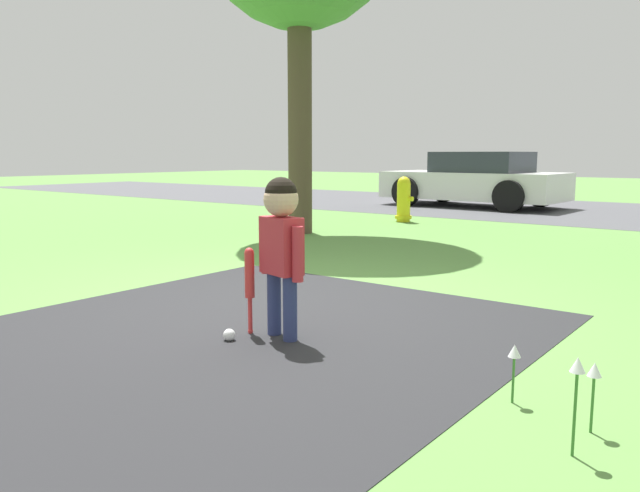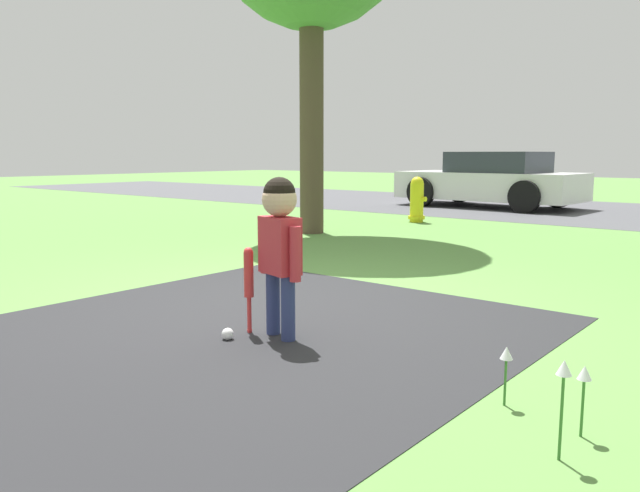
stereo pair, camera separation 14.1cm
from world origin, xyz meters
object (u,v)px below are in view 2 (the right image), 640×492
(parked_car, at_px, (491,181))
(child, at_px, (280,235))
(fire_hydrant, at_px, (417,200))
(sports_ball, at_px, (228,334))
(baseball_bat, at_px, (249,278))

(parked_car, bearing_deg, child, 109.52)
(child, xyz_separation_m, fire_hydrant, (-2.89, 6.56, -0.28))
(child, bearing_deg, fire_hydrant, 128.56)
(sports_ball, bearing_deg, parked_car, 105.84)
(baseball_bat, xyz_separation_m, fire_hydrant, (-2.66, 6.62, 0.02))
(sports_ball, bearing_deg, baseball_bat, 91.57)
(baseball_bat, bearing_deg, sports_ball, -88.43)
(sports_ball, distance_m, parked_car, 11.00)
(baseball_bat, relative_size, fire_hydrant, 0.73)
(parked_car, bearing_deg, fire_hydrant, 97.19)
(child, bearing_deg, parked_car, 122.13)
(sports_ball, bearing_deg, fire_hydrant, 111.38)
(child, xyz_separation_m, baseball_bat, (-0.23, -0.06, -0.30))
(sports_ball, relative_size, fire_hydrant, 0.10)
(child, distance_m, parked_car, 10.80)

